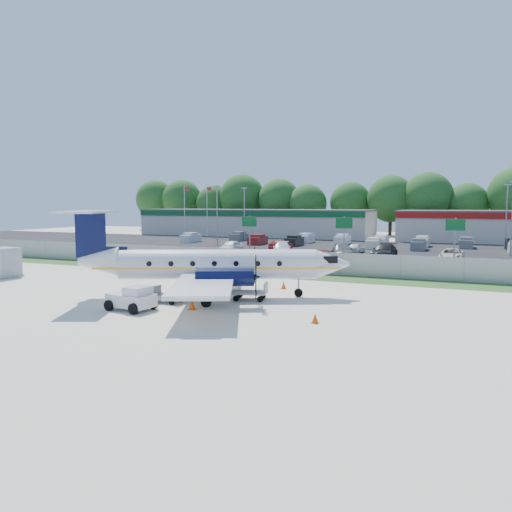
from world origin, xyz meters
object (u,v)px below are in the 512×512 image
at_px(pushback_tug, 133,299).
at_px(baggage_cart_near, 167,295).
at_px(aircraft, 212,264).
at_px(baggage_cart_far, 250,292).
at_px(service_container, 3,263).

xyz_separation_m(pushback_tug, baggage_cart_near, (0.65, 2.75, -0.23)).
relative_size(aircraft, baggage_cart_near, 9.50).
distance_m(aircraft, baggage_cart_far, 3.27).
bearing_deg(aircraft, baggage_cart_far, 2.63).
xyz_separation_m(baggage_cart_near, baggage_cart_far, (4.55, 2.86, 0.08)).
xyz_separation_m(aircraft, service_container, (-21.09, 1.24, -1.08)).
xyz_separation_m(aircraft, baggage_cart_near, (-1.77, -2.73, -1.80)).
distance_m(pushback_tug, service_container, 19.85).
bearing_deg(baggage_cart_far, baggage_cart_near, -147.85).
distance_m(baggage_cart_near, service_container, 19.73).
height_order(aircraft, service_container, aircraft).
bearing_deg(aircraft, baggage_cart_near, -122.98).
distance_m(baggage_cart_far, service_container, 23.90).
xyz_separation_m(aircraft, pushback_tug, (-2.42, -5.48, -1.57)).
bearing_deg(baggage_cart_far, pushback_tug, -132.83).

